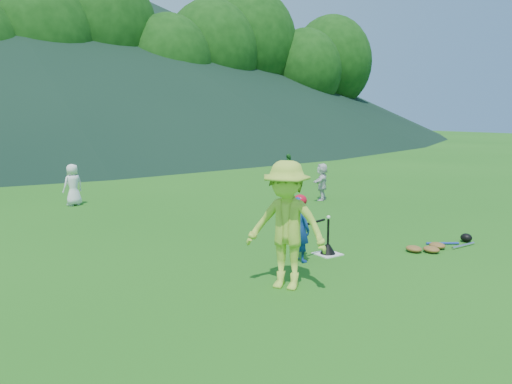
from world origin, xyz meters
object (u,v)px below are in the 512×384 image
Objects in this scene: home_plate at (328,254)px; equipment_pile at (438,245)px; fielder_c at (289,169)px; adult_coach at (286,225)px; batting_tee at (328,248)px; batter_child at (300,229)px; fielder_a at (73,185)px; fielder_d at (322,182)px.

equipment_pile reaches higher than home_plate.
adult_coach is at bearing 58.61° from fielder_c.
adult_coach is at bearing -150.29° from batting_tee.
batter_child is 10.15m from fielder_c.
fielder_a reaches higher than equipment_pile.
fielder_a is at bearing 152.77° from adult_coach.
fielder_a is 8.59m from batting_tee.
batter_child is 6.68m from fielder_d.
adult_coach reaches higher than home_plate.
fielder_a is 1.06× the size of fielder_c.
fielder_d is 1.72× the size of batting_tee.
adult_coach is 1.62× the size of fielder_a.
batting_tee is at bearing 11.74° from fielder_d.
home_plate is 2.33m from equipment_pile.
home_plate is 0.22× the size of adult_coach.
batting_tee is (0.73, 0.04, -0.48)m from batter_child.
batting_tee is (2.75, -8.12, -0.49)m from fielder_a.
batter_child reaches higher than fielder_d.
fielder_a is at bearing -65.00° from fielder_d.
batter_child is 0.68× the size of equipment_pile.
batter_child is (-0.73, -0.04, 0.60)m from home_plate.
adult_coach is 4.06m from equipment_pile.
batter_child is 1.52m from adult_coach.
fielder_a is (-0.95, 9.15, -0.39)m from adult_coach.
fielder_c is at bearing -149.24° from fielder_d.
adult_coach is 1.72× the size of fielder_d.
home_plate is 2.30m from adult_coach.
batting_tee reaches higher than home_plate.
batter_child is at bearing 59.96° from fielder_c.
home_plate is 0.37× the size of batter_child.
fielder_d is 0.65× the size of equipment_pile.
fielder_c is 0.65× the size of equipment_pile.
home_plate is at bearing 0.00° from batting_tee.
fielder_d is 5.95m from equipment_pile.
batter_child reaches higher than home_plate.
fielder_a reaches higher than fielder_d.
batter_child is 0.99× the size of fielder_a.
batter_child is at bearing 99.66° from adult_coach.
adult_coach reaches higher than fielder_d.
fielder_d is 6.18m from batting_tee.
batter_child is 1.05× the size of fielder_c.
batter_child is 1.80× the size of batting_tee.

